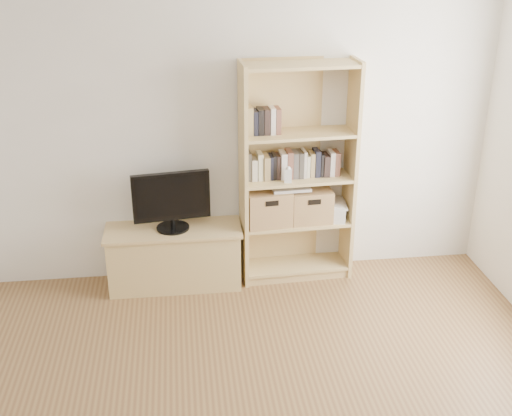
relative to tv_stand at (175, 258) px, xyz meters
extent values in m
cube|color=silver|center=(0.50, 0.21, 1.05)|extent=(4.50, 0.02, 2.60)
cube|color=white|center=(0.50, -2.29, 2.35)|extent=(4.50, 5.00, 0.01)
cube|color=tan|center=(0.00, 0.00, 0.00)|extent=(1.11, 0.42, 0.51)
cube|color=tan|center=(1.06, 0.04, 0.70)|extent=(0.97, 0.39, 1.90)
cube|color=black|center=(0.00, 0.00, 0.53)|extent=(0.64, 0.13, 0.50)
cube|color=#3E3933|center=(1.06, 0.06, 0.79)|extent=(0.86, 0.18, 0.23)
cube|color=#3E3933|center=(0.85, 0.05, 1.17)|extent=(0.39, 0.17, 0.20)
cube|color=white|center=(0.96, -0.07, 0.73)|extent=(0.07, 0.05, 0.12)
cube|color=#9D8147|center=(0.81, 0.02, 0.43)|extent=(0.40, 0.34, 0.31)
cube|color=#9D8147|center=(1.18, 0.04, 0.42)|extent=(0.36, 0.30, 0.29)
cube|color=white|center=(1.00, 0.03, 0.59)|extent=(0.33, 0.24, 0.03)
cube|color=beige|center=(1.39, 0.05, 0.34)|extent=(0.23, 0.30, 0.13)
camera|label=1|loc=(0.09, -4.91, 2.62)|focal=45.00mm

